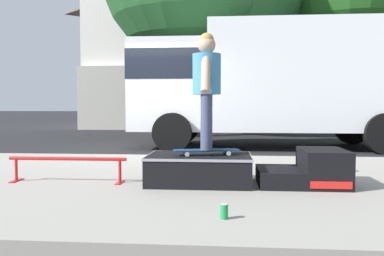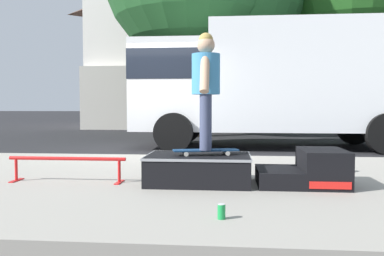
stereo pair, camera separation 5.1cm
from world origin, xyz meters
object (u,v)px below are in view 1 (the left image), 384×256
(skate_box, at_px, (199,168))
(skateboard, at_px, (207,150))
(grind_rail, at_px, (67,163))
(skater_kid, at_px, (207,81))
(soda_can, at_px, (224,211))
(box_truck, at_px, (270,80))
(kicker_ramp, at_px, (309,170))

(skate_box, bearing_deg, skateboard, -12.57)
(grind_rail, bearing_deg, skateboard, 1.05)
(skater_kid, xyz_separation_m, soda_can, (0.22, -1.52, -1.17))
(skate_box, distance_m, soda_can, 1.57)
(skate_box, xyz_separation_m, soda_can, (0.31, -1.54, -0.12))
(skate_box, xyz_separation_m, grind_rail, (-1.62, -0.05, 0.05))
(skate_box, relative_size, grind_rail, 0.84)
(skater_kid, height_order, soda_can, skater_kid)
(soda_can, height_order, box_truck, box_truck)
(grind_rail, bearing_deg, kicker_ramp, 0.99)
(skater_kid, bearing_deg, soda_can, -81.69)
(skateboard, relative_size, box_truck, 0.12)
(skate_box, xyz_separation_m, skateboard, (0.09, -0.02, 0.22))
(skater_kid, bearing_deg, skate_box, 167.43)
(skater_kid, bearing_deg, grind_rail, -178.95)
(grind_rail, xyz_separation_m, box_truck, (3.04, 5.55, 1.35))
(grind_rail, bearing_deg, soda_can, -37.52)
(box_truck, bearing_deg, kicker_ramp, -91.13)
(grind_rail, bearing_deg, skater_kid, 1.05)
(skateboard, bearing_deg, soda_can, -81.69)
(skater_kid, distance_m, soda_can, 1.93)
(skater_kid, bearing_deg, box_truck, 76.49)
(kicker_ramp, xyz_separation_m, grind_rail, (-2.93, -0.05, 0.06))
(grind_rail, distance_m, skateboard, 1.72)
(skateboard, relative_size, skater_kid, 0.58)
(skate_box, relative_size, soda_can, 9.88)
(kicker_ramp, relative_size, box_truck, 0.15)
(skateboard, xyz_separation_m, skater_kid, (0.00, -0.00, 0.83))
(skate_box, bearing_deg, soda_can, -78.61)
(skate_box, height_order, box_truck, box_truck)
(skateboard, height_order, box_truck, box_truck)
(kicker_ramp, height_order, skater_kid, skater_kid)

